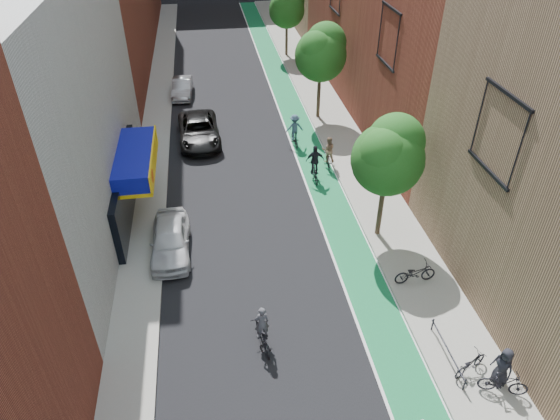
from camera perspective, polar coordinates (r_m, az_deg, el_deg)
name	(u,v)px	position (r m, az deg, el deg)	size (l,w,h in m)	color
bike_lane	(291,108)	(38.68, 1.31, 11.55)	(2.00, 68.00, 0.01)	#126632
sidewalk_left	(157,116)	(38.32, -13.84, 10.40)	(2.00, 68.00, 0.15)	gray
sidewalk_right	(324,105)	(39.14, 5.00, 11.83)	(3.00, 68.00, 0.15)	gray
building_left_white	(16,114)	(26.27, -27.91, 9.72)	(8.00, 20.00, 12.00)	silver
tree_near	(389,154)	(23.20, 12.36, 6.27)	(3.40, 3.36, 6.42)	#332619
tree_mid	(321,51)	(35.45, 4.75, 17.63)	(3.55, 3.53, 6.74)	#332619
tree_far	(287,7)	(48.79, 0.83, 22.20)	(3.30, 3.25, 6.21)	#332619
parked_car_white	(170,239)	(24.31, -12.43, -3.29)	(1.82, 4.51, 1.54)	silver
parked_car_black	(199,131)	(33.92, -9.25, 8.95)	(2.61, 5.67, 1.57)	black
parked_car_silver	(182,88)	(41.37, -11.11, 13.55)	(1.44, 4.13, 1.36)	#969A9E
cyclist_lead	(262,333)	(19.80, -2.04, -13.90)	(0.93, 1.93, 1.93)	black
cyclist_lane_near	(328,154)	(30.59, 5.53, 6.34)	(0.86, 1.57, 1.99)	black
cyclist_lane_mid	(315,167)	(29.27, 4.02, 4.92)	(1.09, 1.78, 2.18)	black
cyclist_lane_far	(295,132)	(33.02, 1.68, 8.94)	(1.16, 1.79, 2.10)	black
parked_bike_near	(470,364)	(20.21, 20.91, -16.08)	(0.55, 1.58, 0.83)	black
parked_bike_mid	(504,383)	(19.96, 24.20, -17.62)	(0.48, 1.71, 1.03)	black
parked_bike_far	(415,273)	(22.93, 15.20, -6.96)	(0.66, 1.90, 1.00)	black
pedestrian	(503,366)	(20.03, 24.13, -15.97)	(0.80, 0.52, 1.64)	black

